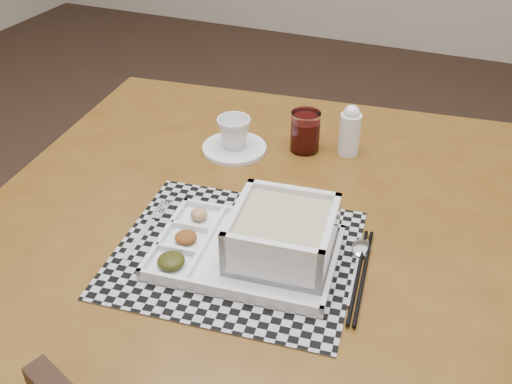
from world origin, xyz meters
TOP-DOWN VIEW (x-y plane):
  - floor at (0.00, 0.00)m, footprint 5.00×5.00m
  - dining_table at (0.70, -0.79)m, footprint 1.22×1.22m
  - placemat at (0.70, -0.92)m, footprint 0.46×0.41m
  - serving_tray at (0.77, -0.90)m, footprint 0.34×0.25m
  - fork at (0.52, -0.91)m, footprint 0.04×0.19m
  - spoon at (0.91, -0.83)m, footprint 0.04×0.18m
  - chopsticks at (0.93, -0.89)m, footprint 0.04×0.24m
  - saucer at (0.55, -0.58)m, footprint 0.15×0.15m
  - cup at (0.55, -0.58)m, footprint 0.08×0.08m
  - juice_glass at (0.70, -0.52)m, footprint 0.07×0.07m
  - creamer_bottle at (0.80, -0.49)m, footprint 0.05×0.05m

SIDE VIEW (x-z plane):
  - floor at x=0.00m, z-range 0.00..0.00m
  - dining_table at x=0.70m, z-range 0.33..1.15m
  - placemat at x=0.70m, z-range 0.83..0.83m
  - fork at x=0.52m, z-range 0.83..0.83m
  - saucer at x=0.55m, z-range 0.83..0.84m
  - spoon at x=0.91m, z-range 0.83..0.84m
  - chopsticks at x=0.93m, z-range 0.83..0.84m
  - serving_tray at x=0.77m, z-range 0.82..0.92m
  - juice_glass at x=0.70m, z-range 0.82..0.92m
  - cup at x=0.55m, z-range 0.84..0.91m
  - creamer_bottle at x=0.80m, z-range 0.82..0.94m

